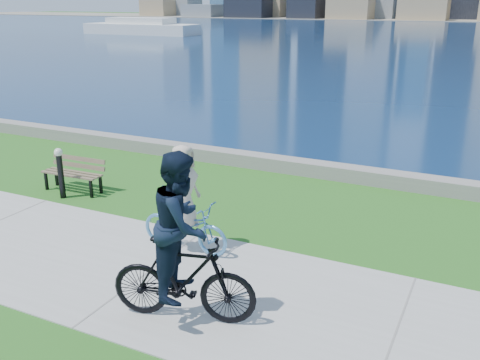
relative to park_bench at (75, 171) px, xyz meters
The scene contains 9 objects.
ground 4.73m from the park_bench, 33.87° to the right, with size 320.00×320.00×0.00m, color #1F5817.
concrete_path 4.73m from the park_bench, 33.87° to the right, with size 80.00×3.50×0.02m, color #A0A09B.
seawall 5.31m from the park_bench, 42.49° to the left, with size 90.00×0.50×0.35m, color slate.
bay_water 69.49m from the park_bench, 86.78° to the left, with size 320.00×131.00×0.01m, color #0B2348.
ferry_near 61.13m from the park_bench, 124.60° to the left, with size 15.56×4.44×2.11m.
park_bench is the anchor object (origin of this frame).
bollard_lamp 0.56m from the park_bench, 81.07° to the right, with size 0.19×0.19×1.17m.
cyclist_woman 4.32m from the park_bench, 21.64° to the right, with size 0.64×1.74×1.94m.
cyclist_man 6.26m from the park_bench, 34.05° to the right, with size 1.09×2.12×2.44m.
Camera 1 is at (4.82, -6.38, 4.28)m, focal length 40.00 mm.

